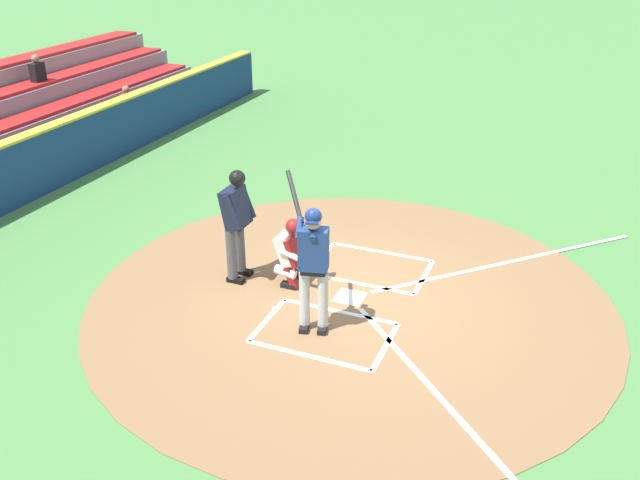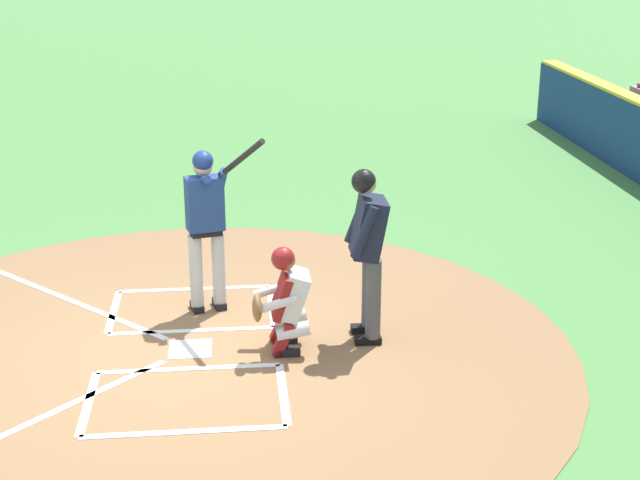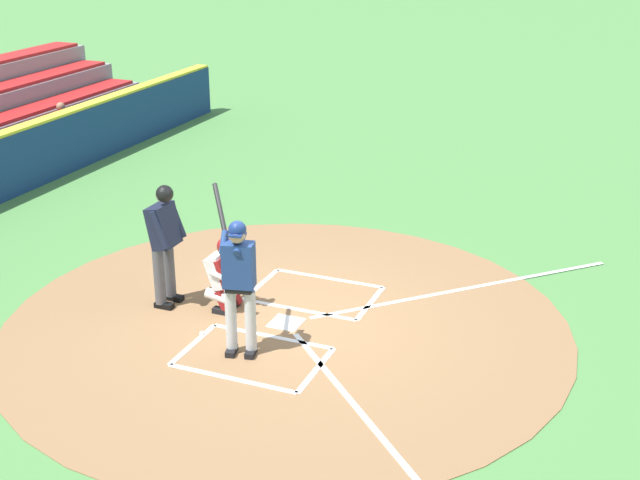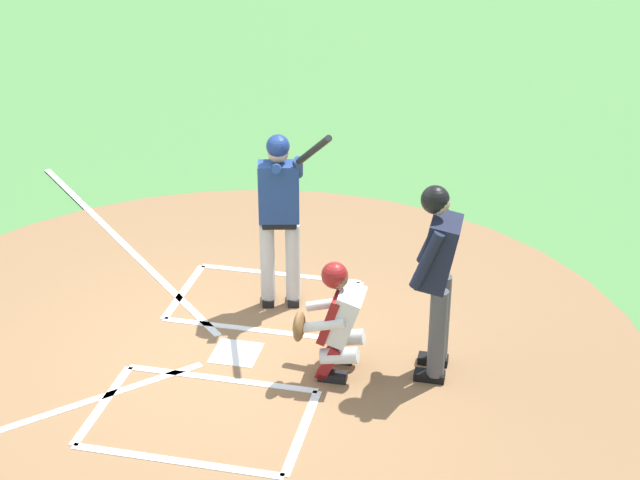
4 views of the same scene
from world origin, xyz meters
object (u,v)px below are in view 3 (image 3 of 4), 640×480
at_px(plate_umpire, 164,237).
at_px(baseball, 202,334).
at_px(batter, 238,278).
at_px(catcher, 226,272).

xyz_separation_m(plate_umpire, baseball, (0.68, 0.95, -1.04)).
bearing_deg(baseball, batter, 72.72).
relative_size(plate_umpire, baseball, 25.20).
relative_size(batter, catcher, 1.88).
relative_size(batter, plate_umpire, 1.14).
height_order(batter, plate_umpire, batter).
bearing_deg(catcher, plate_umpire, -77.61).
xyz_separation_m(catcher, plate_umpire, (0.19, -0.87, 0.49)).
relative_size(catcher, plate_umpire, 0.61).
distance_m(catcher, plate_umpire, 1.02).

